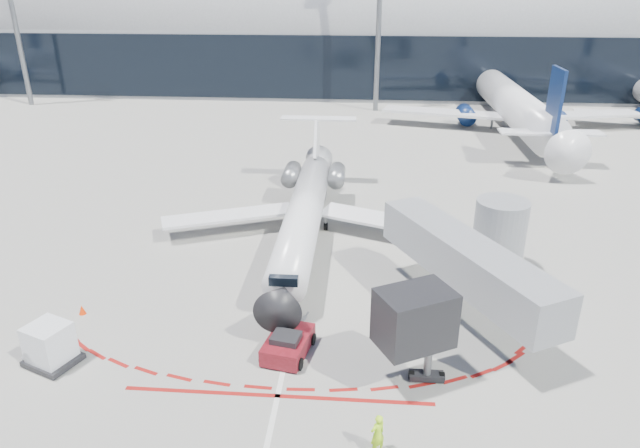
# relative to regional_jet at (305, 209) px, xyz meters

# --- Properties ---
(ground) EXTENTS (260.00, 260.00, 0.00)m
(ground) POSITION_rel_regional_jet_xyz_m (0.47, -5.59, -2.16)
(ground) COLOR gray
(ground) RESTS_ON ground
(apron_centerline) EXTENTS (0.25, 40.00, 0.01)m
(apron_centerline) POSITION_rel_regional_jet_xyz_m (0.47, -3.59, -2.15)
(apron_centerline) COLOR silver
(apron_centerline) RESTS_ON ground
(apron_stop_bar) EXTENTS (14.00, 0.25, 0.01)m
(apron_stop_bar) POSITION_rel_regional_jet_xyz_m (0.47, -17.09, -2.15)
(apron_stop_bar) COLOR maroon
(apron_stop_bar) RESTS_ON ground
(terminal_building) EXTENTS (150.00, 24.15, 24.00)m
(terminal_building) POSITION_rel_regional_jet_xyz_m (0.47, 59.38, 6.36)
(terminal_building) COLOR #989B9D
(terminal_building) RESTS_ON ground
(jet_bridge) EXTENTS (10.03, 15.20, 4.90)m
(jet_bridge) POSITION_rel_regional_jet_xyz_m (10.26, -8.60, 0.85)
(jet_bridge) COLOR #9A9DA2
(jet_bridge) RESTS_ON ground
(light_mast_west) EXTENTS (0.70, 0.70, 25.00)m
(light_mast_west) POSITION_rel_regional_jet_xyz_m (-44.53, 42.41, 10.34)
(light_mast_west) COLOR slate
(light_mast_west) RESTS_ON ground
(light_mast_centre) EXTENTS (0.70, 0.70, 25.00)m
(light_mast_centre) POSITION_rel_regional_jet_xyz_m (5.47, 42.41, 10.34)
(light_mast_centre) COLOR slate
(light_mast_centre) RESTS_ON ground
(regional_jet) EXTENTS (20.93, 25.81, 6.46)m
(regional_jet) POSITION_rel_regional_jet_xyz_m (0.00, 0.00, 0.00)
(regional_jet) COLOR white
(regional_jet) RESTS_ON ground
(pushback_tug) EXTENTS (2.60, 5.00, 1.27)m
(pushback_tug) POSITION_rel_regional_jet_xyz_m (0.54, -13.93, -1.60)
(pushback_tug) COLOR #540C12
(pushback_tug) RESTS_ON ground
(ramp_worker) EXTENTS (0.79, 0.75, 1.82)m
(ramp_worker) POSITION_rel_regional_jet_xyz_m (4.85, -20.01, -1.25)
(ramp_worker) COLOR #B8FF1A
(ramp_worker) RESTS_ON ground
(uld_container) EXTENTS (2.86, 2.67, 2.15)m
(uld_container) POSITION_rel_regional_jet_xyz_m (-10.72, -15.61, -1.09)
(uld_container) COLOR black
(uld_container) RESTS_ON ground
(safety_cone_left) EXTENTS (0.39, 0.39, 0.54)m
(safety_cone_left) POSITION_rel_regional_jet_xyz_m (-11.35, -11.23, -1.89)
(safety_cone_left) COLOR #F83405
(safety_cone_left) RESTS_ON ground
(bg_airliner_1) EXTENTS (36.57, 38.72, 11.83)m
(bg_airliner_1) POSITION_rel_regional_jet_xyz_m (21.91, 34.04, 3.76)
(bg_airliner_1) COLOR white
(bg_airliner_1) RESTS_ON ground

